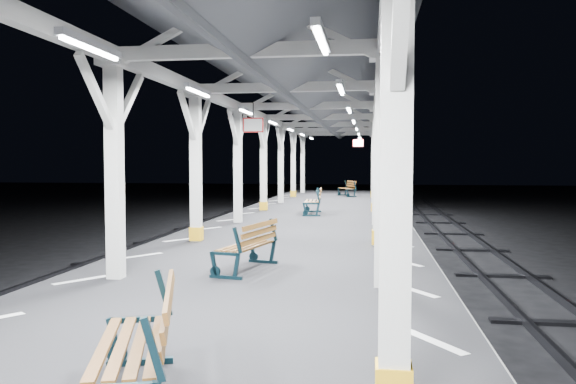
% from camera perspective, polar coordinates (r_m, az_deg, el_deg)
% --- Properties ---
extents(ground, '(120.00, 120.00, 0.00)m').
position_cam_1_polar(ground, '(10.54, -1.97, -12.20)').
color(ground, black).
rests_on(ground, ground).
extents(platform, '(6.00, 50.00, 1.00)m').
position_cam_1_polar(platform, '(10.42, -1.98, -9.55)').
color(platform, black).
rests_on(platform, ground).
extents(hazard_stripes_left, '(1.00, 48.00, 0.01)m').
position_cam_1_polar(hazard_stripes_left, '(11.02, -14.69, -6.28)').
color(hazard_stripes_left, silver).
rests_on(hazard_stripes_left, platform).
extents(hazard_stripes_right, '(1.00, 48.00, 0.01)m').
position_cam_1_polar(hazard_stripes_right, '(10.18, 11.82, -7.02)').
color(hazard_stripes_right, silver).
rests_on(hazard_stripes_right, platform).
extents(track_left, '(2.20, 60.00, 0.16)m').
position_cam_1_polar(track_left, '(12.41, -25.71, -9.79)').
color(track_left, '#2D2D33').
rests_on(track_left, ground).
extents(track_right, '(2.20, 60.00, 0.16)m').
position_cam_1_polar(track_right, '(10.84, 25.63, -11.64)').
color(track_right, '#2D2D33').
rests_on(track_right, ground).
extents(canopy, '(5.40, 49.00, 4.65)m').
position_cam_1_polar(canopy, '(10.31, -2.04, 13.02)').
color(canopy, silver).
rests_on(canopy, platform).
extents(bench_near, '(1.03, 1.66, 0.85)m').
position_cam_1_polar(bench_near, '(4.42, -14.48, -14.42)').
color(bench_near, black).
rests_on(bench_near, platform).
extents(bench_mid, '(0.85, 1.57, 0.81)m').
position_cam_1_polar(bench_mid, '(9.18, -3.83, -5.36)').
color(bench_mid, black).
rests_on(bench_mid, platform).
extents(bench_far, '(0.72, 1.67, 0.88)m').
position_cam_1_polar(bench_far, '(19.06, 2.76, -0.87)').
color(bench_far, black).
rests_on(bench_far, platform).
extents(bench_extra, '(1.04, 1.57, 0.80)m').
position_cam_1_polar(bench_extra, '(29.36, 6.15, 0.41)').
color(bench_extra, black).
rests_on(bench_extra, platform).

